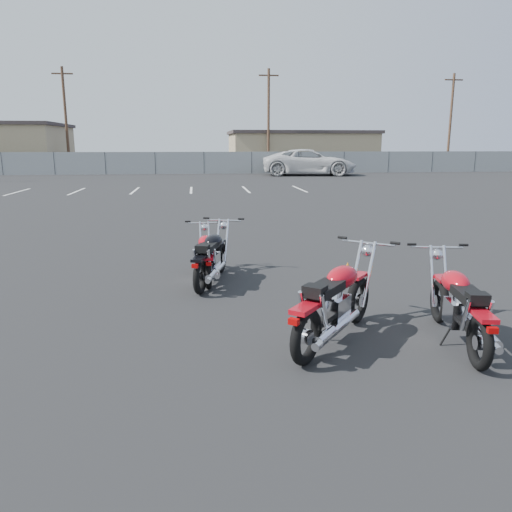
{
  "coord_description": "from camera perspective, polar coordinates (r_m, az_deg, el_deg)",
  "views": [
    {
      "loc": [
        -0.77,
        -7.42,
        2.48
      ],
      "look_at": [
        0.2,
        0.6,
        0.65
      ],
      "focal_mm": 35.0,
      "sensor_mm": 36.0,
      "label": 1
    }
  ],
  "objects": [
    {
      "name": "utility_pole_c",
      "position": [
        46.96,
        1.44,
        15.44
      ],
      "size": [
        1.8,
        0.24,
        9.0
      ],
      "color": "#432C1F",
      "rests_on": "ground"
    },
    {
      "name": "utility_pole_b",
      "position": [
        48.78,
        -20.91,
        14.53
      ],
      "size": [
        1.8,
        0.24,
        9.0
      ],
      "color": "#432C1F",
      "rests_on": "ground"
    },
    {
      "name": "tan_building_east",
      "position": [
        52.54,
        5.03,
        12.02
      ],
      "size": [
        14.4,
        9.4,
        3.7
      ],
      "color": "tan",
      "rests_on": "ground"
    },
    {
      "name": "parking_line_stripes",
      "position": [
        27.58,
        -10.57,
        7.39
      ],
      "size": [
        15.12,
        4.0,
        0.01
      ],
      "color": "silver",
      "rests_on": "ground"
    },
    {
      "name": "motorcycle_front_red",
      "position": [
        9.28,
        -5.62,
        0.0
      ],
      "size": [
        0.76,
        1.97,
        0.97
      ],
      "color": "black",
      "rests_on": "ground"
    },
    {
      "name": "chainlink_fence",
      "position": [
        42.45,
        -5.97,
        10.55
      ],
      "size": [
        80.06,
        0.06,
        1.8
      ],
      "color": "gray",
      "rests_on": "ground"
    },
    {
      "name": "motorcycle_third_red",
      "position": [
        6.38,
        9.09,
        -5.23
      ],
      "size": [
        1.84,
        2.1,
        1.15
      ],
      "color": "black",
      "rests_on": "ground"
    },
    {
      "name": "utility_pole_d",
      "position": [
        53.54,
        21.34,
        14.27
      ],
      "size": [
        1.8,
        0.24,
        9.0
      ],
      "color": "#432C1F",
      "rests_on": "ground"
    },
    {
      "name": "motorcycle_rear_red",
      "position": [
        6.76,
        22.23,
        -5.31
      ],
      "size": [
        0.89,
        2.2,
        1.08
      ],
      "color": "black",
      "rests_on": "ground"
    },
    {
      "name": "white_van",
      "position": [
        40.39,
        6.12,
        11.46
      ],
      "size": [
        4.49,
        8.89,
        3.24
      ],
      "primitive_type": "imported",
      "rotation": [
        0.0,
        0.0,
        1.44
      ],
      "color": "silver",
      "rests_on": "ground"
    },
    {
      "name": "training_cone_near",
      "position": [
        9.62,
        10.41,
        -1.53
      ],
      "size": [
        0.24,
        0.24,
        0.28
      ],
      "color": "orange",
      "rests_on": "ground"
    },
    {
      "name": "motorcycle_second_black",
      "position": [
        9.02,
        -5.11,
        -0.12
      ],
      "size": [
        1.05,
        2.12,
        1.05
      ],
      "color": "black",
      "rests_on": "ground"
    },
    {
      "name": "ground",
      "position": [
        7.86,
        -0.93,
        -5.63
      ],
      "size": [
        120.0,
        120.0,
        0.0
      ],
      "primitive_type": "plane",
      "color": "black",
      "rests_on": "ground"
    }
  ]
}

